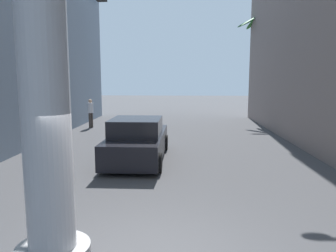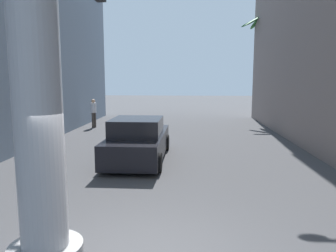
{
  "view_description": "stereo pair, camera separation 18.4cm",
  "coord_description": "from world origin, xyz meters",
  "px_view_note": "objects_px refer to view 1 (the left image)",
  "views": [
    {
      "loc": [
        0.44,
        -4.91,
        2.94
      ],
      "look_at": [
        0.0,
        5.4,
        1.44
      ],
      "focal_mm": 35.0,
      "sensor_mm": 36.0,
      "label": 1
    },
    {
      "loc": [
        0.63,
        -4.9,
        2.94
      ],
      "look_at": [
        0.0,
        5.4,
        1.44
      ],
      "focal_mm": 35.0,
      "sensor_mm": 36.0,
      "label": 2
    }
  ],
  "objects_px": {
    "street_lamp": "(317,38)",
    "traffic_light_mast": "(3,35)",
    "palm_tree_far_right": "(256,51)",
    "car_lead": "(138,141)",
    "pedestrian_far_left": "(91,111)"
  },
  "relations": [
    {
      "from": "car_lead",
      "to": "pedestrian_far_left",
      "type": "height_order",
      "value": "pedestrian_far_left"
    },
    {
      "from": "street_lamp",
      "to": "traffic_light_mast",
      "type": "height_order",
      "value": "street_lamp"
    },
    {
      "from": "car_lead",
      "to": "palm_tree_far_right",
      "type": "bearing_deg",
      "value": 61.23
    },
    {
      "from": "car_lead",
      "to": "pedestrian_far_left",
      "type": "xyz_separation_m",
      "value": [
        -3.89,
        7.78,
        0.3
      ]
    },
    {
      "from": "traffic_light_mast",
      "to": "car_lead",
      "type": "bearing_deg",
      "value": 45.92
    },
    {
      "from": "palm_tree_far_right",
      "to": "street_lamp",
      "type": "bearing_deg",
      "value": -92.24
    },
    {
      "from": "traffic_light_mast",
      "to": "car_lead",
      "type": "height_order",
      "value": "traffic_light_mast"
    },
    {
      "from": "street_lamp",
      "to": "car_lead",
      "type": "xyz_separation_m",
      "value": [
        -6.41,
        -0.62,
        -3.68
      ]
    },
    {
      "from": "traffic_light_mast",
      "to": "palm_tree_far_right",
      "type": "relative_size",
      "value": 0.79
    },
    {
      "from": "street_lamp",
      "to": "car_lead",
      "type": "relative_size",
      "value": 1.51
    },
    {
      "from": "street_lamp",
      "to": "traffic_light_mast",
      "type": "bearing_deg",
      "value": -158.41
    },
    {
      "from": "pedestrian_far_left",
      "to": "traffic_light_mast",
      "type": "bearing_deg",
      "value": -85.37
    },
    {
      "from": "palm_tree_far_right",
      "to": "pedestrian_far_left",
      "type": "height_order",
      "value": "palm_tree_far_right"
    },
    {
      "from": "car_lead",
      "to": "pedestrian_far_left",
      "type": "relative_size",
      "value": 2.78
    },
    {
      "from": "street_lamp",
      "to": "pedestrian_far_left",
      "type": "distance_m",
      "value": 12.99
    }
  ]
}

